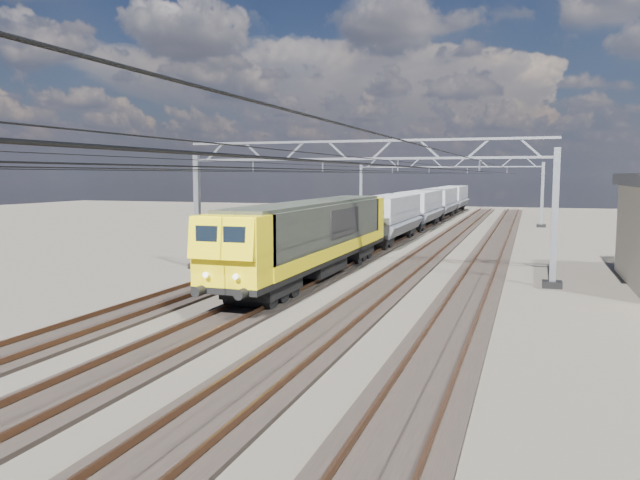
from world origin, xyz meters
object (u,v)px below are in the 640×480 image
(catenary_gantry_mid, at_px, (359,202))
(hopper_wagon_lead, at_px, (389,215))
(catenary_gantry_far, at_px, (448,188))
(hopper_wagon_third, at_px, (440,200))
(hopper_wagon_fourth, at_px, (454,197))
(locomotive, at_px, (314,234))
(hopper_wagon_mid, at_px, (420,206))

(catenary_gantry_mid, height_order, hopper_wagon_lead, catenary_gantry_mid)
(catenary_gantry_far, relative_size, hopper_wagon_lead, 1.53)
(catenary_gantry_mid, bearing_deg, hopper_wagon_third, 92.56)
(catenary_gantry_far, distance_m, hopper_wagon_fourth, 23.10)
(catenary_gantry_far, bearing_deg, locomotive, -93.07)
(hopper_wagon_lead, relative_size, hopper_wagon_fourth, 1.00)
(catenary_gantry_far, height_order, hopper_wagon_third, catenary_gantry_far)
(locomotive, bearing_deg, hopper_wagon_mid, 90.00)
(catenary_gantry_far, height_order, hopper_wagon_fourth, catenary_gantry_far)
(locomotive, bearing_deg, catenary_gantry_far, 86.93)
(locomotive, xyz_separation_m, hopper_wagon_lead, (-0.00, 17.70, -0.09))
(locomotive, height_order, hopper_wagon_lead, locomotive)
(catenary_gantry_mid, distance_m, catenary_gantry_far, 36.00)
(catenary_gantry_mid, relative_size, hopper_wagon_mid, 1.53)
(catenary_gantry_mid, distance_m, hopper_wagon_fourth, 59.01)
(catenary_gantry_mid, distance_m, hopper_wagon_mid, 30.66)
(hopper_wagon_lead, distance_m, hopper_wagon_third, 28.40)
(hopper_wagon_lead, distance_m, hopper_wagon_mid, 14.20)
(locomotive, height_order, hopper_wagon_fourth, locomotive)
(locomotive, bearing_deg, hopper_wagon_lead, 90.00)
(hopper_wagon_mid, relative_size, hopper_wagon_third, 1.00)
(hopper_wagon_mid, xyz_separation_m, hopper_wagon_fourth, (0.00, 28.40, 0.00))
(catenary_gantry_mid, height_order, catenary_gantry_far, same)
(locomotive, relative_size, hopper_wagon_fourth, 1.62)
(catenary_gantry_far, distance_m, locomotive, 37.43)
(catenary_gantry_far, bearing_deg, hopper_wagon_mid, -110.16)
(hopper_wagon_mid, xyz_separation_m, hopper_wagon_third, (0.00, 14.20, 0.00))
(hopper_wagon_mid, bearing_deg, hopper_wagon_third, 90.00)
(locomotive, height_order, hopper_wagon_mid, locomotive)
(locomotive, bearing_deg, hopper_wagon_fourth, 90.00)
(hopper_wagon_fourth, bearing_deg, hopper_wagon_mid, -90.00)
(catenary_gantry_mid, xyz_separation_m, hopper_wagon_fourth, (-2.00, 58.95, -1.67))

